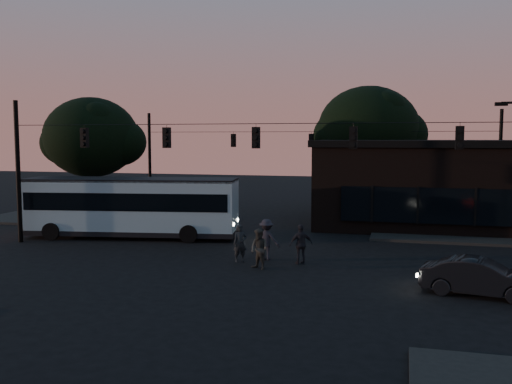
% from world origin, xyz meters
% --- Properties ---
extents(ground, '(120.00, 120.00, 0.00)m').
position_xyz_m(ground, '(0.00, 0.00, 0.00)').
color(ground, black).
rests_on(ground, ground).
extents(sidewalk_far_right, '(14.00, 10.00, 0.15)m').
position_xyz_m(sidewalk_far_right, '(12.00, 14.00, 0.07)').
color(sidewalk_far_right, black).
rests_on(sidewalk_far_right, ground).
extents(sidewalk_far_left, '(14.00, 10.00, 0.15)m').
position_xyz_m(sidewalk_far_left, '(-14.00, 14.00, 0.07)').
color(sidewalk_far_left, black).
rests_on(sidewalk_far_left, ground).
extents(building, '(15.40, 10.41, 5.40)m').
position_xyz_m(building, '(9.00, 15.97, 2.71)').
color(building, black).
rests_on(building, ground).
extents(tree_behind, '(7.60, 7.60, 9.43)m').
position_xyz_m(tree_behind, '(4.00, 22.00, 6.19)').
color(tree_behind, black).
rests_on(tree_behind, ground).
extents(tree_left, '(6.40, 6.40, 8.30)m').
position_xyz_m(tree_left, '(-14.00, 13.00, 5.57)').
color(tree_left, black).
rests_on(tree_left, ground).
extents(signal_rig_near, '(26.24, 0.30, 7.50)m').
position_xyz_m(signal_rig_near, '(0.00, 4.00, 4.45)').
color(signal_rig_near, black).
rests_on(signal_rig_near, ground).
extents(signal_rig_far, '(26.24, 0.30, 7.50)m').
position_xyz_m(signal_rig_far, '(0.00, 20.00, 4.20)').
color(signal_rig_far, black).
rests_on(signal_rig_far, ground).
extents(bus, '(12.05, 4.51, 3.32)m').
position_xyz_m(bus, '(-7.91, 6.81, 1.86)').
color(bus, '#93B1BB').
rests_on(bus, ground).
extents(car, '(4.21, 2.21, 1.32)m').
position_xyz_m(car, '(9.44, -0.85, 0.66)').
color(car, black).
rests_on(car, ground).
extents(pedestrian_a, '(0.73, 0.66, 1.68)m').
position_xyz_m(pedestrian_a, '(-0.29, 2.30, 0.84)').
color(pedestrian_a, black).
rests_on(pedestrian_a, ground).
extents(pedestrian_b, '(1.05, 0.98, 1.72)m').
position_xyz_m(pedestrian_b, '(0.90, 1.12, 0.86)').
color(pedestrian_b, '#2F2F2A').
rests_on(pedestrian_b, ground).
extents(pedestrian_c, '(1.12, 0.86, 1.77)m').
position_xyz_m(pedestrian_c, '(2.44, 2.53, 0.89)').
color(pedestrian_c, black).
rests_on(pedestrian_c, ground).
extents(pedestrian_d, '(1.28, 0.83, 1.86)m').
position_xyz_m(pedestrian_d, '(0.74, 3.07, 0.93)').
color(pedestrian_d, black).
rests_on(pedestrian_d, ground).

